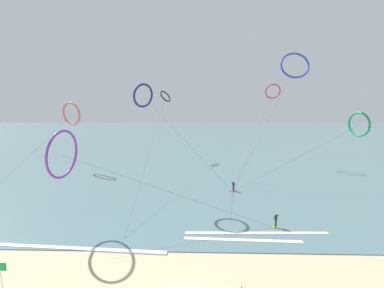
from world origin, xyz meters
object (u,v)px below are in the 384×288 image
Objects in this scene: kite_charcoal at (165,96)px; kite_coral at (71,114)px; surfer_magenta at (233,187)px; kite_violet at (63,154)px; kite_navy at (143,96)px; kite_crimson at (273,92)px; beach_flag at (2,274)px; surfer_lime at (276,221)px; kite_cobalt at (295,65)px; kite_emerald at (359,124)px.

kite_coral is (-18.73, -13.43, -4.26)m from kite_charcoal.
kite_coral reaches higher than surfer_magenta.
kite_navy is at bearing 155.08° from kite_violet.
kite_violet is at bearing 49.27° from kite_crimson.
surfer_magenta is 0.05× the size of kite_coral.
kite_coral is 1.33× the size of kite_violet.
kite_crimson is 57.05m from beach_flag.
kite_charcoal is 1.46× the size of kite_coral.
kite_navy is (0.90, -30.94, -1.26)m from kite_charcoal.
surfer_lime is at bearing 26.05° from beach_flag.
surfer_lime is 0.04× the size of kite_charcoal.
kite_cobalt is at bearing 131.51° from kite_violet.
kite_coral is at bearing 109.93° from beach_flag.
kite_emerald is 0.98× the size of kite_violet.
kite_navy is (6.38, 10.71, 6.58)m from kite_violet.
kite_emerald is (19.07, 17.37, 9.71)m from surfer_lime.
surfer_lime is 0.62× the size of beach_flag.
kite_crimson is 8.34× the size of beach_flag.
kite_crimson is 48.31m from kite_violet.
surfer_magenta is 24.70m from kite_emerald.
kite_coral is 26.47m from kite_navy.
surfer_magenta is 19.85m from kite_navy.
kite_cobalt is at bearing 154.79° from kite_navy.
kite_coral reaches higher than kite_emerald.
kite_navy reaches higher than kite_emerald.
kite_emerald is at bearing 34.33° from beach_flag.
kite_crimson is at bearing 173.00° from kite_navy.
surfer_magenta is at bearing 139.72° from kite_navy.
surfer_lime is 46.69m from kite_coral.
kite_crimson reaches higher than kite_charcoal.
kite_charcoal reaches higher than surfer_lime.
kite_charcoal reaches higher than kite_emerald.
kite_crimson is at bearing 93.16° from kite_cobalt.
kite_charcoal is at bearing 84.57° from beach_flag.
surfer_magenta is 0.62× the size of beach_flag.
beach_flag reaches higher than surfer_lime.
kite_navy is (-25.52, -24.52, -2.09)m from kite_crimson.
kite_charcoal is at bearing 41.79° from kite_emerald.
kite_cobalt reaches higher than kite_violet.
kite_violet is (-5.49, -41.65, -7.84)m from kite_charcoal.
kite_violet is 1.40× the size of kite_navy.
kite_emerald is 50.99m from beach_flag.
kite_coral is at bearing -133.14° from surfer_magenta.
kite_cobalt is 41.67m from kite_violet.
kite_charcoal is 2.73× the size of kite_navy.
kite_violet is (-32.25, -23.13, -12.69)m from kite_cobalt.
kite_cobalt is at bearing 48.55° from kite_emerald.
surfer_lime is 27.56m from kite_emerald.
kite_cobalt is 0.75× the size of kite_coral.
kite_cobalt is 46.68m from kite_coral.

